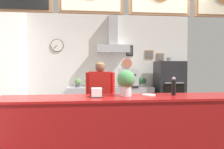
{
  "coord_description": "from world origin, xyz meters",
  "views": [
    {
      "loc": [
        -0.52,
        -3.05,
        1.45
      ],
      "look_at": [
        -0.12,
        0.85,
        1.3
      ],
      "focal_mm": 33.7,
      "sensor_mm": 36.0,
      "label": 1
    }
  ],
  "objects_px": {
    "espresso_machine": "(128,78)",
    "potted_sage": "(142,81)",
    "potted_oregano": "(89,82)",
    "condiment_plate": "(149,95)",
    "basil_vase": "(126,82)",
    "pizza_oven": "(169,92)",
    "napkin_holder": "(97,93)",
    "shop_worker": "(100,99)",
    "potted_rosemary": "(78,82)",
    "pepper_grinder": "(174,86)"
  },
  "relations": [
    {
      "from": "pizza_oven",
      "to": "shop_worker",
      "type": "bearing_deg",
      "value": -144.62
    },
    {
      "from": "potted_sage",
      "to": "condiment_plate",
      "type": "height_order",
      "value": "potted_sage"
    },
    {
      "from": "potted_oregano",
      "to": "potted_sage",
      "type": "height_order",
      "value": "potted_sage"
    },
    {
      "from": "shop_worker",
      "to": "condiment_plate",
      "type": "xyz_separation_m",
      "value": [
        0.61,
        -1.19,
        0.24
      ]
    },
    {
      "from": "potted_sage",
      "to": "espresso_machine",
      "type": "bearing_deg",
      "value": -171.54
    },
    {
      "from": "shop_worker",
      "to": "pizza_oven",
      "type": "bearing_deg",
      "value": -132.41
    },
    {
      "from": "espresso_machine",
      "to": "potted_sage",
      "type": "xyz_separation_m",
      "value": [
        0.39,
        0.06,
        -0.09
      ]
    },
    {
      "from": "pepper_grinder",
      "to": "napkin_holder",
      "type": "distance_m",
      "value": 1.06
    },
    {
      "from": "potted_oregano",
      "to": "potted_sage",
      "type": "distance_m",
      "value": 1.4
    },
    {
      "from": "condiment_plate",
      "to": "shop_worker",
      "type": "bearing_deg",
      "value": 117.19
    },
    {
      "from": "shop_worker",
      "to": "basil_vase",
      "type": "bearing_deg",
      "value": 115.48
    },
    {
      "from": "potted_rosemary",
      "to": "pepper_grinder",
      "type": "height_order",
      "value": "pepper_grinder"
    },
    {
      "from": "espresso_machine",
      "to": "pizza_oven",
      "type": "bearing_deg",
      "value": -4.1
    },
    {
      "from": "potted_oregano",
      "to": "napkin_holder",
      "type": "height_order",
      "value": "napkin_holder"
    },
    {
      "from": "pizza_oven",
      "to": "potted_oregano",
      "type": "bearing_deg",
      "value": 176.78
    },
    {
      "from": "potted_sage",
      "to": "potted_oregano",
      "type": "bearing_deg",
      "value": -179.29
    },
    {
      "from": "espresso_machine",
      "to": "potted_rosemary",
      "type": "height_order",
      "value": "espresso_machine"
    },
    {
      "from": "pizza_oven",
      "to": "condiment_plate",
      "type": "distance_m",
      "value": 2.83
    },
    {
      "from": "pepper_grinder",
      "to": "napkin_holder",
      "type": "bearing_deg",
      "value": -176.92
    },
    {
      "from": "potted_oregano",
      "to": "condiment_plate",
      "type": "height_order",
      "value": "potted_oregano"
    },
    {
      "from": "condiment_plate",
      "to": "pepper_grinder",
      "type": "relative_size",
      "value": 0.71
    },
    {
      "from": "basil_vase",
      "to": "potted_rosemary",
      "type": "bearing_deg",
      "value": 106.67
    },
    {
      "from": "shop_worker",
      "to": "napkin_holder",
      "type": "xyz_separation_m",
      "value": [
        -0.11,
        -1.27,
        0.29
      ]
    },
    {
      "from": "potted_rosemary",
      "to": "napkin_holder",
      "type": "distance_m",
      "value": 2.74
    },
    {
      "from": "espresso_machine",
      "to": "pepper_grinder",
      "type": "bearing_deg",
      "value": -86.61
    },
    {
      "from": "shop_worker",
      "to": "potted_sage",
      "type": "xyz_separation_m",
      "value": [
        1.18,
        1.46,
        0.23
      ]
    },
    {
      "from": "potted_rosemary",
      "to": "espresso_machine",
      "type": "bearing_deg",
      "value": -1.48
    },
    {
      "from": "shop_worker",
      "to": "potted_oregano",
      "type": "bearing_deg",
      "value": -69.15
    },
    {
      "from": "basil_vase",
      "to": "condiment_plate",
      "type": "bearing_deg",
      "value": 6.57
    },
    {
      "from": "espresso_machine",
      "to": "potted_sage",
      "type": "bearing_deg",
      "value": 8.46
    },
    {
      "from": "shop_worker",
      "to": "pepper_grinder",
      "type": "relative_size",
      "value": 6.06
    },
    {
      "from": "shop_worker",
      "to": "espresso_machine",
      "type": "bearing_deg",
      "value": -107.27
    },
    {
      "from": "shop_worker",
      "to": "potted_sage",
      "type": "relative_size",
      "value": 6.41
    },
    {
      "from": "pizza_oven",
      "to": "condiment_plate",
      "type": "xyz_separation_m",
      "value": [
        -1.26,
        -2.51,
        0.27
      ]
    },
    {
      "from": "condiment_plate",
      "to": "potted_oregano",
      "type": "bearing_deg",
      "value": 107.48
    },
    {
      "from": "shop_worker",
      "to": "condiment_plate",
      "type": "height_order",
      "value": "shop_worker"
    },
    {
      "from": "potted_rosemary",
      "to": "basil_vase",
      "type": "xyz_separation_m",
      "value": [
        0.8,
        -2.66,
        0.2
      ]
    },
    {
      "from": "potted_rosemary",
      "to": "basil_vase",
      "type": "bearing_deg",
      "value": -73.33
    },
    {
      "from": "espresso_machine",
      "to": "basil_vase",
      "type": "xyz_separation_m",
      "value": [
        -0.51,
        -2.63,
        0.1
      ]
    },
    {
      "from": "potted_oregano",
      "to": "napkin_holder",
      "type": "bearing_deg",
      "value": -87.58
    },
    {
      "from": "basil_vase",
      "to": "pizza_oven",
      "type": "bearing_deg",
      "value": 58.2
    },
    {
      "from": "shop_worker",
      "to": "condiment_plate",
      "type": "bearing_deg",
      "value": 129.4
    },
    {
      "from": "potted_rosemary",
      "to": "pizza_oven",
      "type": "bearing_deg",
      "value": -2.67
    },
    {
      "from": "condiment_plate",
      "to": "potted_sage",
      "type": "bearing_deg",
      "value": 77.76
    },
    {
      "from": "espresso_machine",
      "to": "condiment_plate",
      "type": "relative_size",
      "value": 2.67
    },
    {
      "from": "espresso_machine",
      "to": "potted_rosemary",
      "type": "bearing_deg",
      "value": 178.52
    },
    {
      "from": "basil_vase",
      "to": "napkin_holder",
      "type": "bearing_deg",
      "value": -173.29
    },
    {
      "from": "pizza_oven",
      "to": "pepper_grinder",
      "type": "relative_size",
      "value": 6.67
    },
    {
      "from": "potted_sage",
      "to": "basil_vase",
      "type": "bearing_deg",
      "value": -108.43
    },
    {
      "from": "pizza_oven",
      "to": "condiment_plate",
      "type": "relative_size",
      "value": 9.35
    }
  ]
}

